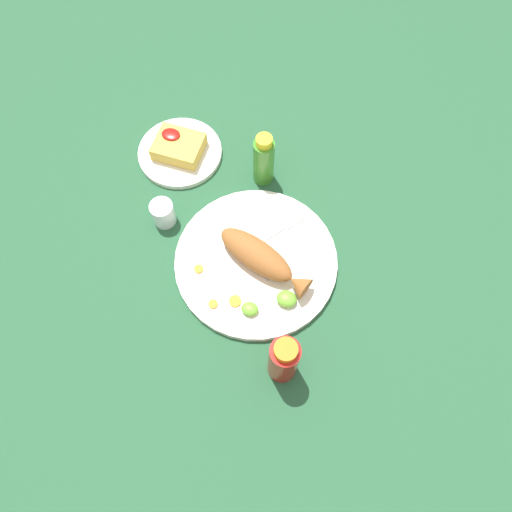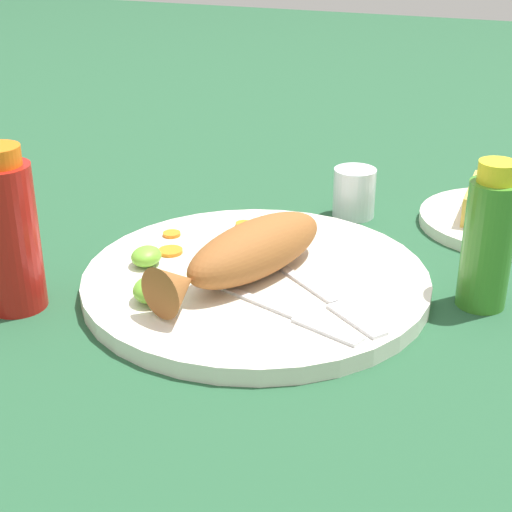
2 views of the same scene
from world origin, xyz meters
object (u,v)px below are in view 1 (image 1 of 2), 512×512
hot_sauce_bottle_red (284,360)px  fried_fish (261,258)px  main_plate (256,261)px  fork_near (281,230)px  side_plate_fries (180,153)px  fork_far (294,244)px  salt_cup (163,214)px  hot_sauce_bottle_green (264,160)px

hot_sauce_bottle_red → fried_fish: bearing=-62.2°
main_plate → fork_near: 0.09m
fork_near → hot_sauce_bottle_red: hot_sauce_bottle_red is taller
hot_sauce_bottle_red → side_plate_fries: size_ratio=0.81×
fork_far → salt_cup: size_ratio=2.88×
main_plate → fried_fish: fried_fish is taller
fork_near → hot_sauce_bottle_red: (-0.09, 0.30, 0.06)m
hot_sauce_bottle_red → side_plate_fries: bearing=-48.1°
hot_sauce_bottle_red → side_plate_fries: hot_sauce_bottle_red is taller
main_plate → side_plate_fries: (0.27, -0.22, -0.00)m
fork_near → salt_cup: bearing=136.5°
salt_cup → side_plate_fries: (0.03, -0.18, -0.02)m
hot_sauce_bottle_green → side_plate_fries: size_ratio=0.73×
salt_cup → fork_near: bearing=-170.3°
main_plate → hot_sauce_bottle_red: size_ratio=2.16×
fork_near → salt_cup: salt_cup is taller
main_plate → hot_sauce_bottle_red: hot_sauce_bottle_red is taller
fried_fish → fork_near: 0.10m
fried_fish → fork_far: 0.09m
fried_fish → salt_cup: size_ratio=3.71×
fried_fish → hot_sauce_bottle_red: hot_sauce_bottle_red is taller
main_plate → side_plate_fries: size_ratio=1.75×
salt_cup → fork_far: bearing=-176.3°
main_plate → hot_sauce_bottle_red: (-0.12, 0.21, 0.07)m
fork_far → fork_near: bearing=75.3°
hot_sauce_bottle_green → salt_cup: (0.18, 0.18, -0.04)m
main_plate → fried_fish: 0.04m
main_plate → salt_cup: (0.23, -0.04, 0.02)m
fork_near → side_plate_fries: 0.33m
main_plate → fried_fish: (-0.01, 0.00, 0.04)m
fried_fish → side_plate_fries: (0.28, -0.23, -0.04)m
main_plate → fried_fish: bearing=160.0°
hot_sauce_bottle_red → hot_sauce_bottle_green: (0.17, -0.43, -0.01)m
main_plate → hot_sauce_bottle_green: 0.24m
hot_sauce_bottle_red → salt_cup: (0.36, -0.25, -0.05)m
hot_sauce_bottle_green → salt_cup: size_ratio=2.41×
main_plate → salt_cup: 0.24m
fried_fish → hot_sauce_bottle_green: bearing=-53.9°
fork_far → fried_fish: bearing=158.2°
hot_sauce_bottle_red → fork_far: bearing=-79.4°
hot_sauce_bottle_green → main_plate: bearing=103.2°
salt_cup → side_plate_fries: 0.19m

